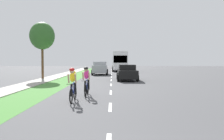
% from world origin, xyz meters
% --- Properties ---
extents(ground_plane, '(120.00, 120.00, 0.00)m').
position_xyz_m(ground_plane, '(0.00, 20.00, 0.00)').
color(ground_plane, '#4C4C4F').
extents(grass_verge, '(2.36, 70.00, 0.01)m').
position_xyz_m(grass_verge, '(-4.42, 20.00, 0.00)').
color(grass_verge, '#478438').
rests_on(grass_verge, ground_plane).
extents(sidewalk_concrete, '(1.92, 70.00, 0.10)m').
position_xyz_m(sidewalk_concrete, '(-6.56, 20.00, 0.00)').
color(sidewalk_concrete, '#9E998E').
rests_on(sidewalk_concrete, ground_plane).
extents(lane_markings_center, '(0.12, 53.49, 0.01)m').
position_xyz_m(lane_markings_center, '(0.00, 24.00, 0.00)').
color(lane_markings_center, white).
rests_on(lane_markings_center, ground_plane).
extents(cyclist_lead, '(0.42, 1.72, 1.58)m').
position_xyz_m(cyclist_lead, '(-1.74, 7.98, 0.81)').
color(cyclist_lead, black).
rests_on(cyclist_lead, ground_plane).
extents(cyclist_trailing, '(0.42, 1.72, 1.58)m').
position_xyz_m(cyclist_trailing, '(-1.29, 9.66, 0.81)').
color(cyclist_trailing, black).
rests_on(cyclist_trailing, ground_plane).
extents(sedan_black, '(1.98, 4.30, 1.52)m').
position_xyz_m(sedan_black, '(1.53, 19.54, 0.77)').
color(sedan_black, black).
rests_on(sedan_black, ground_plane).
extents(suv_silver, '(2.15, 4.70, 1.79)m').
position_xyz_m(suv_silver, '(-1.57, 28.78, 0.95)').
color(suv_silver, '#A5A8AD').
rests_on(suv_silver, ground_plane).
extents(bus_white, '(2.78, 11.60, 3.48)m').
position_xyz_m(bus_white, '(1.46, 40.61, 1.98)').
color(bus_white, silver).
rests_on(bus_white, ground_plane).
extents(pickup_red, '(2.22, 5.10, 1.64)m').
position_xyz_m(pickup_red, '(1.67, 57.65, 0.83)').
color(pickup_red, red).
rests_on(pickup_red, ground_plane).
extents(street_tree_near, '(2.56, 2.56, 5.89)m').
position_xyz_m(street_tree_near, '(-7.17, 21.13, 4.45)').
color(street_tree_near, brown).
rests_on(street_tree_near, ground_plane).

